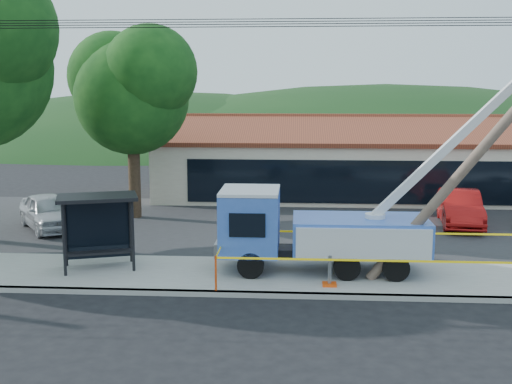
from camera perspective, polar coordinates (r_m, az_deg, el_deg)
The scene contains 14 objects.
ground at distance 17.40m, azimuth 1.46°, elevation -11.57°, with size 120.00×120.00×0.00m, color black.
curb at distance 19.35m, azimuth 1.72°, elevation -9.13°, with size 60.00×0.25×0.15m, color gray.
sidewalk at distance 21.16m, azimuth 1.91°, elevation -7.49°, with size 60.00×4.00×0.15m, color gray.
parking_lot at distance 28.90m, azimuth 2.44°, elevation -2.91°, with size 60.00×12.00×0.10m, color #28282B.
strip_mall at distance 36.62m, azimuth 9.04°, elevation 2.51°, with size 22.50×8.53×4.67m.
tree_lot at distance 30.21m, azimuth -11.00°, elevation 9.23°, with size 6.30×5.60×8.94m.
hill_west at distance 73.19m, azimuth -8.58°, elevation 4.47°, with size 78.40×56.00×28.00m, color #143714.
hill_center at distance 72.11m, azimuth 11.27°, elevation 4.32°, with size 89.60×64.00×32.00m, color #143714.
utility_truck at distance 21.26m, azimuth 5.61°, elevation -3.10°, with size 11.69×3.68×8.44m.
leaning_pole at distance 20.81m, azimuth 20.20°, elevation 4.52°, with size 6.69×1.81×8.39m.
bus_shelter at distance 22.14m, azimuth -13.89°, elevation -1.94°, with size 2.95×2.32×2.49m.
caution_tape at distance 21.17m, azimuth 13.42°, elevation -5.28°, with size 12.03×3.70×1.07m.
car_silver at distance 29.23m, azimuth -17.87°, elevation -3.33°, with size 1.80×4.48×1.53m, color #B1B5B9.
car_red at distance 29.96m, azimuth 17.59°, elevation -3.01°, with size 1.64×4.72×1.55m, color #A91210.
Camera 1 is at (0.64, -16.23, 6.24)m, focal length 45.00 mm.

